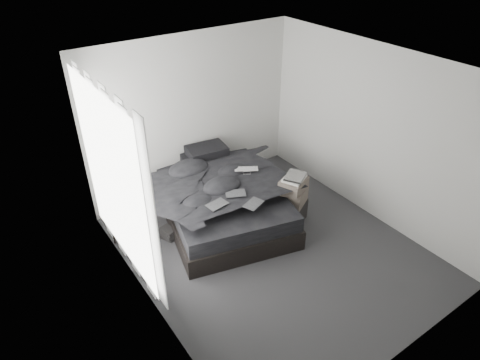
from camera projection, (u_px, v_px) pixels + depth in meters
floor at (272, 249)px, 6.05m from camera, size 3.60×4.20×0.01m
ceiling at (282, 69)px, 4.66m from camera, size 3.60×4.20×0.01m
wall_back at (193, 115)px, 6.81m from camera, size 3.60×0.01×2.60m
wall_front at (422, 268)px, 3.90m from camera, size 3.60×0.01×2.60m
wall_left at (143, 222)px, 4.48m from camera, size 0.01×4.20×2.60m
wall_right at (372, 134)px, 6.23m from camera, size 0.01×4.20×2.60m
window_left at (113, 180)px, 5.09m from camera, size 0.02×2.00×2.30m
curtain_left at (118, 183)px, 5.15m from camera, size 0.06×2.12×2.48m
bed at (223, 210)px, 6.59m from camera, size 2.18×2.57×0.30m
mattress at (222, 196)px, 6.45m from camera, size 2.10×2.49×0.24m
duvet at (223, 184)px, 6.27m from camera, size 2.06×2.24×0.26m
pillow_lower at (202, 159)px, 7.01m from camera, size 0.76×0.60×0.15m
pillow_upper at (207, 151)px, 6.94m from camera, size 0.68×0.52×0.14m
laptop at (247, 167)px, 6.40m from camera, size 0.42×0.38×0.03m
comic_a at (217, 199)px, 5.69m from camera, size 0.30×0.22×0.01m
comic_b at (236, 188)px, 5.91m from camera, size 0.33×0.29×0.01m
comic_c at (254, 198)px, 5.70m from camera, size 0.33×0.27×0.01m
side_stand at (128, 219)px, 5.99m from camera, size 0.56×0.56×0.80m
papers at (125, 195)px, 5.78m from camera, size 0.38×0.35×0.02m
floor_books at (168, 234)px, 6.22m from camera, size 0.21×0.26×0.16m
box_lower at (292, 212)px, 6.53m from camera, size 0.55×0.50×0.33m
box_mid at (294, 196)px, 6.38m from camera, size 0.52×0.49×0.25m
box_upper at (293, 185)px, 6.26m from camera, size 0.49×0.44×0.17m
art_book_white at (294, 178)px, 6.21m from camera, size 0.42×0.39×0.03m
art_book_snake at (295, 176)px, 6.19m from camera, size 0.41×0.39×0.03m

